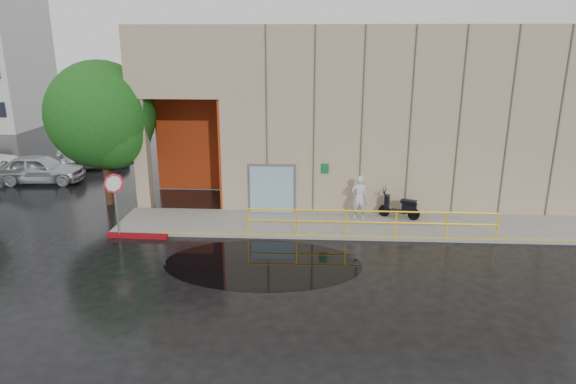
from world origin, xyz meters
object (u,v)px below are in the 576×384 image
at_px(stop_sign, 115,191).
at_px(red_curb, 137,236).
at_px(scooter, 400,201).
at_px(tree_near, 104,119).
at_px(person, 359,197).
at_px(car_c, 94,159).
at_px(car_a, 40,169).

relative_size(stop_sign, red_curb, 1.09).
distance_m(scooter, tree_near, 13.47).
bearing_deg(tree_near, red_curb, -57.81).
height_order(person, scooter, person).
bearing_deg(car_c, red_curb, -175.22).
distance_m(scooter, red_curb, 10.78).
bearing_deg(car_a, scooter, -109.81).
bearing_deg(car_a, tree_near, -127.63).
bearing_deg(tree_near, scooter, -7.02).
height_order(person, red_curb, person).
bearing_deg(person, stop_sign, 9.12).
relative_size(scooter, car_a, 0.39).
xyz_separation_m(car_a, car_c, (1.53, 3.30, -0.19)).
xyz_separation_m(scooter, stop_sign, (-11.17, -2.50, 0.97)).
bearing_deg(stop_sign, tree_near, 96.54).
bearing_deg(scooter, tree_near, -167.80).
relative_size(scooter, car_c, 0.44).
bearing_deg(car_a, stop_sign, -141.09).
distance_m(scooter, stop_sign, 11.48).
height_order(scooter, tree_near, tree_near).
distance_m(person, tree_near, 11.78).
relative_size(person, stop_sign, 0.72).
bearing_deg(car_a, car_c, -29.26).
xyz_separation_m(stop_sign, tree_near, (-1.85, 4.10, 2.11)).
height_order(stop_sign, car_c, stop_sign).
bearing_deg(scooter, person, -155.41).
distance_m(car_a, car_c, 3.64).
bearing_deg(tree_near, car_a, 146.73).
xyz_separation_m(stop_sign, car_c, (-5.57, 10.84, -1.31)).
bearing_deg(car_c, stop_sign, -178.17).
distance_m(stop_sign, tree_near, 4.97).
distance_m(person, car_c, 17.25).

